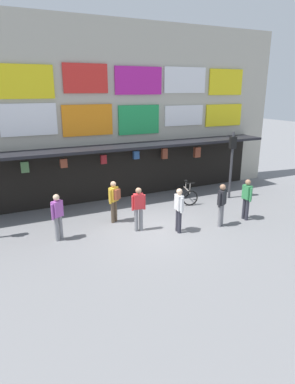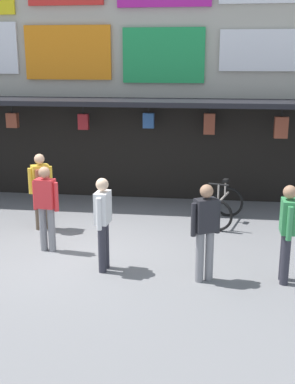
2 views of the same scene
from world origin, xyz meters
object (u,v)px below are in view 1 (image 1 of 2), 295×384
(pedestrian_in_green, at_px, (222,203))
(pedestrian_in_blue, at_px, (247,197))
(pedestrian_in_black, at_px, (139,207))
(pedestrian_in_red, at_px, (58,215))
(pedestrian_in_purple, at_px, (114,199))
(traffic_light_far, at_px, (232,155))
(pedestrian_in_yellow, at_px, (179,208))
(bicycle_parked, at_px, (187,194))

(pedestrian_in_green, bearing_deg, pedestrian_in_blue, 5.27)
(pedestrian_in_blue, bearing_deg, pedestrian_in_black, 169.30)
(pedestrian_in_green, bearing_deg, pedestrian_in_red, 166.34)
(pedestrian_in_black, bearing_deg, pedestrian_in_red, 170.36)
(pedestrian_in_purple, height_order, pedestrian_in_blue, same)
(traffic_light_far, xyz_separation_m, pedestrian_in_purple, (-6.10, -0.51, -1.16))
(traffic_light_far, xyz_separation_m, pedestrian_in_blue, (-1.22, -2.54, -1.19))
(pedestrian_in_purple, bearing_deg, pedestrian_in_black, -66.77)
(pedestrian_in_yellow, relative_size, pedestrian_in_red, 1.00)
(pedestrian_in_yellow, bearing_deg, pedestrian_in_red, 163.43)
(pedestrian_in_red, distance_m, pedestrian_in_black, 2.88)
(pedestrian_in_yellow, distance_m, pedestrian_in_black, 1.48)
(pedestrian_in_yellow, relative_size, pedestrian_in_green, 1.00)
(traffic_light_far, height_order, pedestrian_in_purple, traffic_light_far)
(pedestrian_in_purple, relative_size, pedestrian_in_yellow, 1.00)
(bicycle_parked, distance_m, pedestrian_in_yellow, 3.58)
(pedestrian_in_blue, distance_m, pedestrian_in_red, 7.33)
(traffic_light_far, bearing_deg, pedestrian_in_black, -162.99)
(pedestrian_in_purple, distance_m, pedestrian_in_yellow, 2.64)
(pedestrian_in_yellow, xyz_separation_m, pedestrian_in_green, (1.77, -0.21, 0.00))
(pedestrian_in_green, height_order, pedestrian_in_black, same)
(pedestrian_in_red, bearing_deg, pedestrian_in_yellow, -16.57)
(bicycle_parked, relative_size, pedestrian_in_red, 0.78)
(traffic_light_far, relative_size, pedestrian_in_green, 1.90)
(traffic_light_far, xyz_separation_m, bicycle_parked, (-2.19, 0.38, -1.75))
(pedestrian_in_yellow, height_order, pedestrian_in_green, same)
(pedestrian_in_purple, height_order, pedestrian_in_red, same)
(pedestrian_in_blue, height_order, pedestrian_in_red, same)
(bicycle_parked, relative_size, pedestrian_in_yellow, 0.78)
(pedestrian_in_green, distance_m, pedestrian_in_black, 3.19)
(pedestrian_in_yellow, xyz_separation_m, pedestrian_in_black, (-1.28, 0.74, 0.00))
(pedestrian_in_purple, xyz_separation_m, pedestrian_in_yellow, (1.79, -1.94, -0.04))
(pedestrian_in_red, bearing_deg, pedestrian_in_blue, -10.29)
(pedestrian_in_green, relative_size, pedestrian_in_blue, 1.00)
(traffic_light_far, height_order, pedestrian_in_blue, traffic_light_far)
(bicycle_parked, distance_m, pedestrian_in_green, 3.11)
(bicycle_parked, bearing_deg, pedestrian_in_red, -165.56)
(pedestrian_in_black, bearing_deg, bicycle_parked, 31.60)
(pedestrian_in_yellow, distance_m, pedestrian_in_blue, 3.10)
(traffic_light_far, height_order, bicycle_parked, traffic_light_far)
(bicycle_parked, height_order, pedestrian_in_red, pedestrian_in_red)
(bicycle_parked, xyz_separation_m, pedestrian_in_black, (-3.40, -2.09, 0.55))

